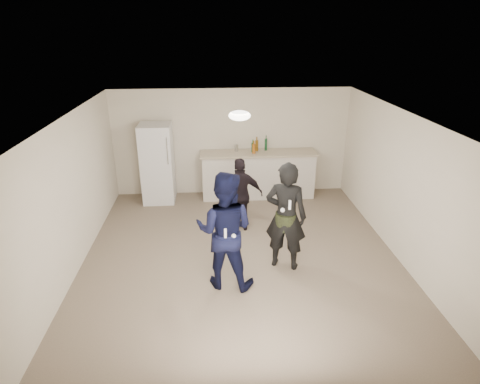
{
  "coord_description": "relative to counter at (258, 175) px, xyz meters",
  "views": [
    {
      "loc": [
        -0.46,
        -6.14,
        3.81
      ],
      "look_at": [
        0.0,
        0.2,
        1.15
      ],
      "focal_mm": 30.0,
      "sensor_mm": 36.0,
      "label": 1
    }
  ],
  "objects": [
    {
      "name": "floor",
      "position": [
        -0.61,
        -2.67,
        -0.53
      ],
      "size": [
        6.0,
        6.0,
        0.0
      ],
      "primitive_type": "plane",
      "color": "#6B5B4C",
      "rests_on": "ground"
    },
    {
      "name": "ceiling",
      "position": [
        -0.61,
        -2.67,
        1.98
      ],
      "size": [
        6.0,
        6.0,
        0.0
      ],
      "primitive_type": "plane",
      "rotation": [
        3.14,
        0.0,
        0.0
      ],
      "color": "silver",
      "rests_on": "wall_back"
    },
    {
      "name": "wall_back",
      "position": [
        -0.61,
        0.33,
        0.72
      ],
      "size": [
        6.0,
        0.0,
        6.0
      ],
      "primitive_type": "plane",
      "rotation": [
        1.57,
        0.0,
        0.0
      ],
      "color": "beige",
      "rests_on": "floor"
    },
    {
      "name": "wall_front",
      "position": [
        -0.61,
        -5.67,
        0.72
      ],
      "size": [
        6.0,
        0.0,
        6.0
      ],
      "primitive_type": "plane",
      "rotation": [
        -1.57,
        0.0,
        0.0
      ],
      "color": "beige",
      "rests_on": "floor"
    },
    {
      "name": "wall_left",
      "position": [
        -3.36,
        -2.67,
        0.72
      ],
      "size": [
        0.0,
        6.0,
        6.0
      ],
      "primitive_type": "plane",
      "rotation": [
        1.57,
        0.0,
        1.57
      ],
      "color": "beige",
      "rests_on": "floor"
    },
    {
      "name": "wall_right",
      "position": [
        2.14,
        -2.67,
        0.72
      ],
      "size": [
        0.0,
        6.0,
        6.0
      ],
      "primitive_type": "plane",
      "rotation": [
        1.57,
        0.0,
        -1.57
      ],
      "color": "beige",
      "rests_on": "floor"
    },
    {
      "name": "counter",
      "position": [
        0.0,
        0.0,
        0.0
      ],
      "size": [
        2.6,
        0.56,
        1.05
      ],
      "primitive_type": "cube",
      "color": "beige",
      "rests_on": "floor"
    },
    {
      "name": "counter_top",
      "position": [
        0.0,
        0.0,
        0.55
      ],
      "size": [
        2.68,
        0.64,
        0.04
      ],
      "primitive_type": "cube",
      "color": "#B8A98E",
      "rests_on": "counter"
    },
    {
      "name": "fridge",
      "position": [
        -2.31,
        -0.07,
        0.38
      ],
      "size": [
        0.7,
        0.7,
        1.8
      ],
      "primitive_type": "cube",
      "color": "white",
      "rests_on": "floor"
    },
    {
      "name": "fridge_handle",
      "position": [
        -2.03,
        -0.44,
        0.78
      ],
      "size": [
        0.02,
        0.02,
        0.6
      ],
      "primitive_type": "cylinder",
      "color": "#BDBDC1",
      "rests_on": "fridge"
    },
    {
      "name": "ceiling_dome",
      "position": [
        -0.61,
        -2.37,
        1.93
      ],
      "size": [
        0.36,
        0.36,
        0.16
      ],
      "primitive_type": "ellipsoid",
      "color": "white",
      "rests_on": "ceiling"
    },
    {
      "name": "shaker",
      "position": [
        -0.5,
        0.12,
        0.65
      ],
      "size": [
        0.08,
        0.08,
        0.17
      ],
      "primitive_type": "cylinder",
      "color": "silver",
      "rests_on": "counter_top"
    },
    {
      "name": "man",
      "position": [
        -0.91,
        -3.46,
        0.41
      ],
      "size": [
        1.07,
        0.93,
        1.88
      ],
      "primitive_type": "imported",
      "rotation": [
        0.0,
        0.0,
        2.88
      ],
      "color": "#0E123B",
      "rests_on": "floor"
    },
    {
      "name": "woman",
      "position": [
        0.1,
        -3.02,
        0.4
      ],
      "size": [
        0.79,
        0.66,
        1.86
      ],
      "primitive_type": "imported",
      "rotation": [
        0.0,
        0.0,
        2.78
      ],
      "color": "black",
      "rests_on": "floor"
    },
    {
      "name": "camo_shorts",
      "position": [
        0.1,
        -3.02,
        0.32
      ],
      "size": [
        0.34,
        0.34,
        0.28
      ],
      "primitive_type": "cylinder",
      "color": "#293618",
      "rests_on": "woman"
    },
    {
      "name": "spectator",
      "position": [
        -0.54,
        -1.66,
        0.22
      ],
      "size": [
        0.89,
        0.41,
        1.49
      ],
      "primitive_type": "imported",
      "rotation": [
        0.0,
        0.0,
        3.19
      ],
      "color": "black",
      "rests_on": "floor"
    },
    {
      "name": "remote_man",
      "position": [
        -0.91,
        -3.74,
        0.53
      ],
      "size": [
        0.04,
        0.04,
        0.15
      ],
      "primitive_type": "cube",
      "color": "silver",
      "rests_on": "man"
    },
    {
      "name": "nunchuk_man",
      "position": [
        -0.79,
        -3.71,
        0.45
      ],
      "size": [
        0.07,
        0.07,
        0.07
      ],
      "primitive_type": "sphere",
      "color": "white",
      "rests_on": "man"
    },
    {
      "name": "remote_woman",
      "position": [
        0.1,
        -3.27,
        0.72
      ],
      "size": [
        0.04,
        0.04,
        0.15
      ],
      "primitive_type": "cube",
      "color": "white",
      "rests_on": "woman"
    },
    {
      "name": "nunchuk_woman",
      "position": [
        0.0,
        -3.24,
        0.62
      ],
      "size": [
        0.07,
        0.07,
        0.07
      ],
      "primitive_type": "sphere",
      "color": "white",
      "rests_on": "woman"
    },
    {
      "name": "bottle_cluster",
      "position": [
        -0.03,
        0.06,
        0.68
      ],
      "size": [
        0.38,
        0.29,
        0.28
      ],
      "color": "#134222",
      "rests_on": "counter_top"
    }
  ]
}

